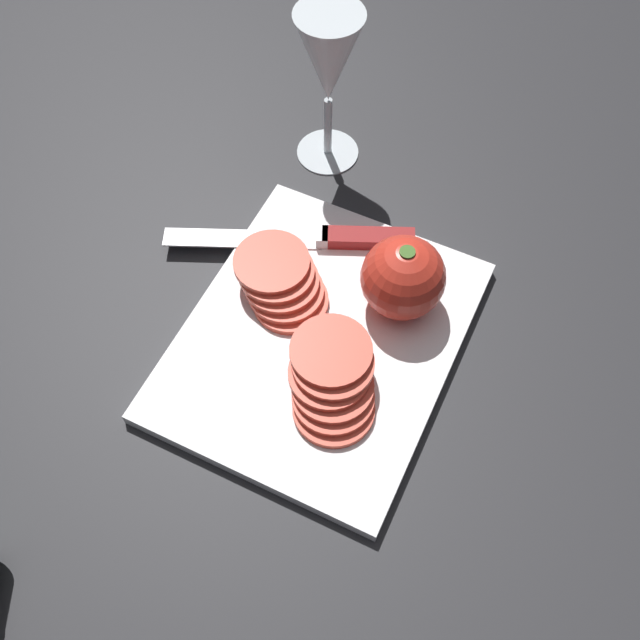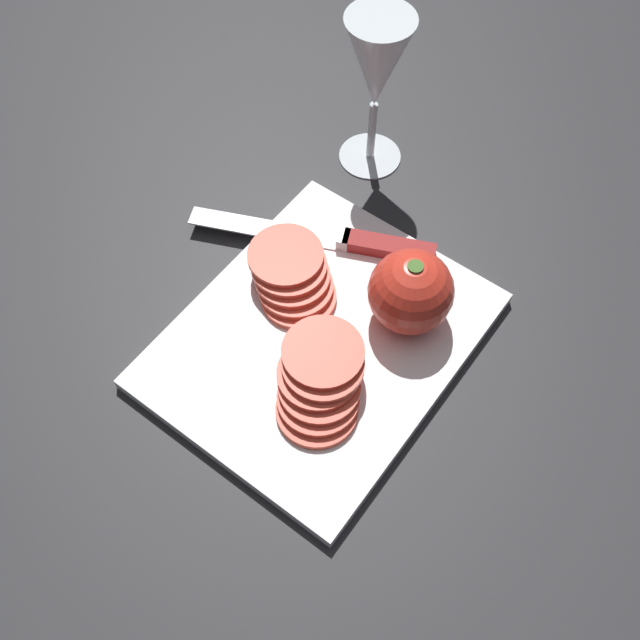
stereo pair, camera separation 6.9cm
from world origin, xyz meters
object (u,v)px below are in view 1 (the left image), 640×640
Objects in this scene: whole_tomato at (403,278)px; tomato_slice_stack_far at (332,380)px; tomato_slice_stack_near at (281,282)px; knife at (339,238)px; wine_glass at (329,65)px.

tomato_slice_stack_far is at bearing -8.92° from whole_tomato.
knife is at bearing 162.35° from tomato_slice_stack_near.
knife is 2.39× the size of tomato_slice_stack_near.
whole_tomato is 0.80× the size of tomato_slice_stack_near.
tomato_slice_stack_far reaches higher than tomato_slice_stack_near.
knife is (0.12, 0.07, -0.10)m from wine_glass.
wine_glass is at bearing -153.90° from tomato_slice_stack_far.
wine_glass is at bearing -136.23° from whole_tomato.
tomato_slice_stack_far is (0.08, 0.09, 0.00)m from tomato_slice_stack_near.
wine_glass is 0.32m from tomato_slice_stack_far.
knife is at bearing -157.31° from tomato_slice_stack_far.
wine_glass is 1.78× the size of tomato_slice_stack_near.
wine_glass is 0.17m from knife.
tomato_slice_stack_far is (0.12, -0.02, -0.02)m from whole_tomato.
whole_tomato reaches higher than knife.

